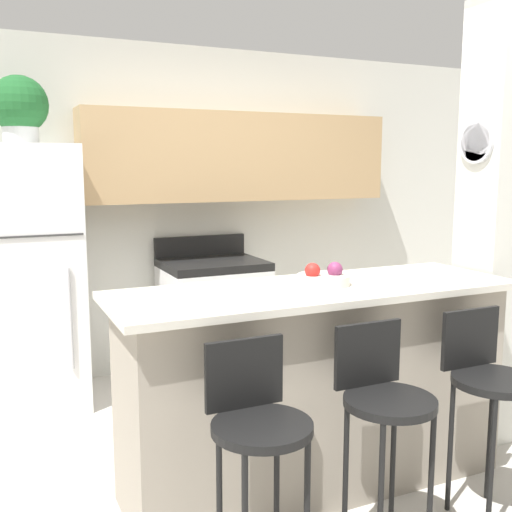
{
  "coord_description": "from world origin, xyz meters",
  "views": [
    {
      "loc": [
        -1.48,
        -2.5,
        1.63
      ],
      "look_at": [
        0.0,
        0.73,
        1.09
      ],
      "focal_mm": 42.0,
      "sensor_mm": 36.0,
      "label": 1
    }
  ],
  "objects_px": {
    "stove_range": "(213,318)",
    "potted_plant_on_fridge": "(19,107)",
    "fruit_bowl": "(323,278)",
    "refrigerator": "(29,278)",
    "bar_stool_mid": "(384,403)",
    "bar_stool_left": "(258,428)",
    "bar_stool_right": "(488,382)"
  },
  "relations": [
    {
      "from": "bar_stool_left",
      "to": "fruit_bowl",
      "type": "xyz_separation_m",
      "value": [
        0.63,
        0.59,
        0.43
      ]
    },
    {
      "from": "bar_stool_mid",
      "to": "potted_plant_on_fridge",
      "type": "relative_size",
      "value": 2.21
    },
    {
      "from": "bar_stool_mid",
      "to": "fruit_bowl",
      "type": "distance_m",
      "value": 0.73
    },
    {
      "from": "stove_range",
      "to": "bar_stool_mid",
      "type": "xyz_separation_m",
      "value": [
        -0.1,
        -2.31,
        0.19
      ]
    },
    {
      "from": "bar_stool_left",
      "to": "stove_range",
      "type": "bearing_deg",
      "value": 73.43
    },
    {
      "from": "potted_plant_on_fridge",
      "to": "fruit_bowl",
      "type": "bearing_deg",
      "value": -52.97
    },
    {
      "from": "bar_stool_right",
      "to": "potted_plant_on_fridge",
      "type": "bearing_deg",
      "value": 128.48
    },
    {
      "from": "refrigerator",
      "to": "fruit_bowl",
      "type": "height_order",
      "value": "refrigerator"
    },
    {
      "from": "bar_stool_mid",
      "to": "fruit_bowl",
      "type": "height_order",
      "value": "fruit_bowl"
    },
    {
      "from": "bar_stool_left",
      "to": "refrigerator",
      "type": "bearing_deg",
      "value": 105.71
    },
    {
      "from": "refrigerator",
      "to": "stove_range",
      "type": "relative_size",
      "value": 1.65
    },
    {
      "from": "stove_range",
      "to": "potted_plant_on_fridge",
      "type": "xyz_separation_m",
      "value": [
        -1.33,
        -0.03,
        1.54
      ]
    },
    {
      "from": "refrigerator",
      "to": "stove_range",
      "type": "bearing_deg",
      "value": 1.51
    },
    {
      "from": "refrigerator",
      "to": "bar_stool_right",
      "type": "distance_m",
      "value": 2.91
    },
    {
      "from": "fruit_bowl",
      "to": "refrigerator",
      "type": "bearing_deg",
      "value": 127.03
    },
    {
      "from": "stove_range",
      "to": "potted_plant_on_fridge",
      "type": "distance_m",
      "value": 2.03
    },
    {
      "from": "bar_stool_mid",
      "to": "stove_range",
      "type": "bearing_deg",
      "value": 87.44
    },
    {
      "from": "bar_stool_right",
      "to": "fruit_bowl",
      "type": "bearing_deg",
      "value": 132.33
    },
    {
      "from": "refrigerator",
      "to": "bar_stool_mid",
      "type": "relative_size",
      "value": 1.83
    },
    {
      "from": "refrigerator",
      "to": "bar_stool_right",
      "type": "bearing_deg",
      "value": -51.52
    },
    {
      "from": "stove_range",
      "to": "fruit_bowl",
      "type": "height_order",
      "value": "fruit_bowl"
    },
    {
      "from": "stove_range",
      "to": "bar_stool_left",
      "type": "distance_m",
      "value": 2.41
    },
    {
      "from": "refrigerator",
      "to": "bar_stool_mid",
      "type": "xyz_separation_m",
      "value": [
        1.22,
        -2.27,
        -0.24
      ]
    },
    {
      "from": "refrigerator",
      "to": "bar_stool_left",
      "type": "distance_m",
      "value": 2.37
    },
    {
      "from": "potted_plant_on_fridge",
      "to": "fruit_bowl",
      "type": "xyz_separation_m",
      "value": [
        1.27,
        -1.69,
        -0.92
      ]
    },
    {
      "from": "stove_range",
      "to": "bar_stool_mid",
      "type": "height_order",
      "value": "stove_range"
    },
    {
      "from": "potted_plant_on_fridge",
      "to": "bar_stool_mid",
      "type": "bearing_deg",
      "value": -61.72
    },
    {
      "from": "refrigerator",
      "to": "bar_stool_mid",
      "type": "height_order",
      "value": "refrigerator"
    },
    {
      "from": "bar_stool_mid",
      "to": "fruit_bowl",
      "type": "xyz_separation_m",
      "value": [
        0.05,
        0.59,
        0.43
      ]
    },
    {
      "from": "potted_plant_on_fridge",
      "to": "stove_range",
      "type": "bearing_deg",
      "value": 1.5
    },
    {
      "from": "refrigerator",
      "to": "stove_range",
      "type": "height_order",
      "value": "refrigerator"
    },
    {
      "from": "fruit_bowl",
      "to": "bar_stool_mid",
      "type": "bearing_deg",
      "value": -94.83
    }
  ]
}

